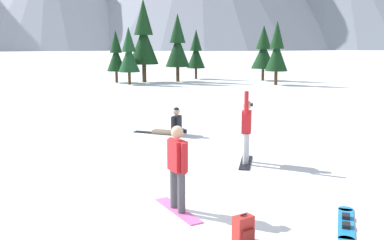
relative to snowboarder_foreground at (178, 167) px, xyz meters
The scene contains 13 objects.
ground_plane 1.00m from the snowboarder_foreground, 116.57° to the left, with size 800.00×800.00×0.00m, color white.
snowboarder_foreground is the anchor object (origin of this frame).
snowboarder_midground 3.92m from the snowboarder_foreground, 51.61° to the left, with size 0.82×1.47×1.98m.
snowboarder_background 7.34m from the snowboarder_foreground, 81.18° to the left, with size 1.67×1.30×0.99m.
loose_snowboard_near_right 3.23m from the snowboarder_foreground, 23.85° to the right, with size 1.11×1.63×0.09m.
backpack_red 1.89m from the snowboarder_foreground, 63.03° to the right, with size 0.37×0.34×0.47m.
pine_tree_broad 32.01m from the snowboarder_foreground, 76.68° to the left, with size 1.62×1.62×4.35m.
pine_tree_tall 29.32m from the snowboarder_foreground, 79.59° to the left, with size 2.02×2.02×5.55m.
pine_tree_leaning 26.98m from the snowboarder_foreground, 87.55° to the left, with size 1.67×1.67×4.39m.
pine_tree_short 30.94m from the snowboarder_foreground, 66.01° to the left, with size 2.03×2.03×4.65m.
pine_tree_young 27.08m from the snowboarder_foreground, 63.50° to the left, with size 1.71×1.71×4.81m.
pine_tree_slender 28.91m from the snowboarder_foreground, 89.47° to the left, with size 1.50×1.50×4.19m.
pine_tree_twin 28.96m from the snowboarder_foreground, 85.03° to the left, with size 2.36×2.36×6.67m.
Camera 1 is at (-1.27, -8.60, 3.22)m, focal length 42.26 mm.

